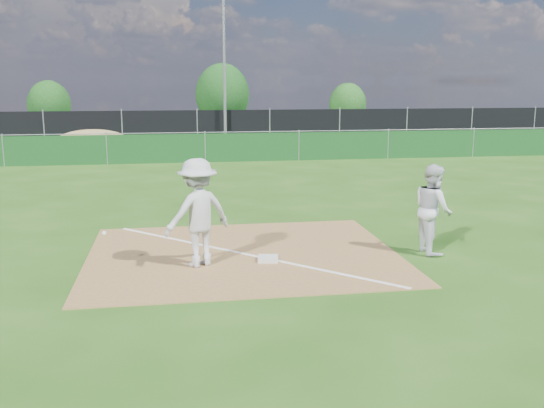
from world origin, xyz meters
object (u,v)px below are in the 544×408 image
at_px(light_pole, 224,69).
at_px(tree_left, 49,105).
at_px(runner, 433,209).
at_px(tree_right, 348,104).
at_px(play_at_first, 198,213).
at_px(car_mid, 189,124).
at_px(car_left, 123,126).
at_px(tree_mid, 222,94).
at_px(first_base, 268,259).
at_px(car_right, 303,124).

xyz_separation_m(light_pole, tree_left, (-11.16, 10.79, -2.24)).
height_order(runner, tree_right, tree_right).
relative_size(light_pole, play_at_first, 3.25).
bearing_deg(light_pole, runner, -84.29).
xyz_separation_m(runner, tree_right, (7.83, 33.05, 0.78)).
relative_size(car_mid, tree_left, 1.23).
bearing_deg(car_mid, tree_right, -64.13).
height_order(tree_left, tree_right, tree_left).
distance_m(light_pole, car_mid, 6.34).
relative_size(light_pole, tree_right, 2.48).
relative_size(runner, car_mid, 0.42).
bearing_deg(car_left, tree_mid, -49.26).
height_order(light_pole, first_base, light_pole).
height_order(car_right, tree_mid, tree_mid).
distance_m(runner, tree_mid, 33.95).
distance_m(first_base, tree_left, 34.57).
xyz_separation_m(light_pole, tree_right, (10.04, 10.94, -2.34)).
bearing_deg(light_pole, play_at_first, -96.11).
bearing_deg(car_mid, light_pole, -160.86).
relative_size(runner, tree_mid, 0.38).
bearing_deg(car_mid, runner, -171.93).
relative_size(runner, tree_right, 0.55).
bearing_deg(runner, play_at_first, 92.27).
xyz_separation_m(car_left, tree_mid, (6.63, 7.14, 1.67)).
height_order(first_base, tree_right, tree_right).
height_order(runner, car_mid, runner).
relative_size(light_pole, car_mid, 1.90).
relative_size(first_base, play_at_first, 0.15).
relative_size(car_left, tree_right, 1.28).
relative_size(runner, tree_left, 0.52).
bearing_deg(car_mid, car_left, 96.52).
bearing_deg(first_base, tree_right, 71.45).
xyz_separation_m(car_right, tree_left, (-16.39, 6.66, 1.03)).
xyz_separation_m(car_left, car_right, (11.04, -0.50, 0.01)).
relative_size(play_at_first, car_right, 0.50).
bearing_deg(play_at_first, car_right, 73.93).
bearing_deg(car_right, tree_mid, 42.59).
bearing_deg(tree_right, play_at_first, -110.50).
distance_m(first_base, tree_mid, 34.13).
xyz_separation_m(play_at_first, car_mid, (0.58, 27.42, -0.31)).
xyz_separation_m(car_right, tree_mid, (-4.41, 7.64, 1.66)).
relative_size(light_pole, tree_mid, 1.73).
distance_m(runner, car_left, 27.92).
distance_m(light_pole, tree_left, 15.69).
xyz_separation_m(first_base, tree_right, (11.13, 33.17, 1.60)).
bearing_deg(tree_right, runner, -103.33).
height_order(first_base, runner, runner).
bearing_deg(runner, first_base, 91.93).
distance_m(first_base, tree_right, 35.03).
bearing_deg(tree_right, tree_mid, 174.85).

